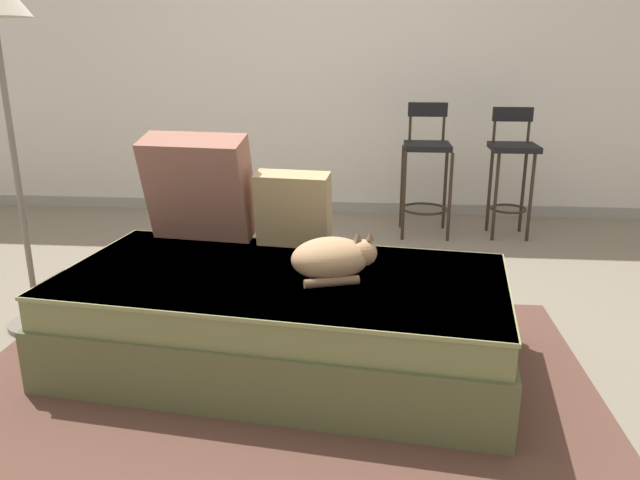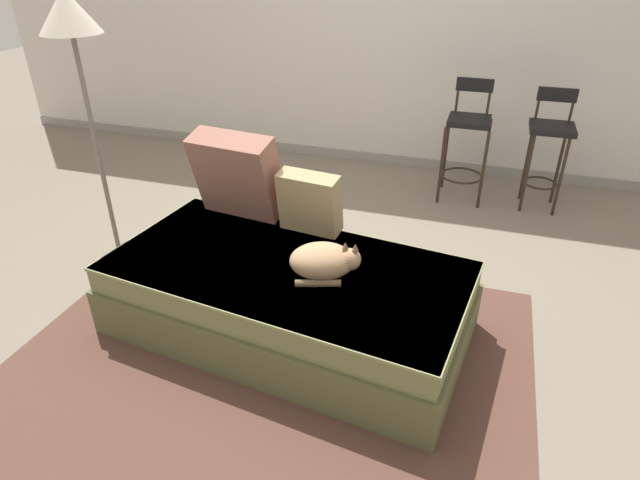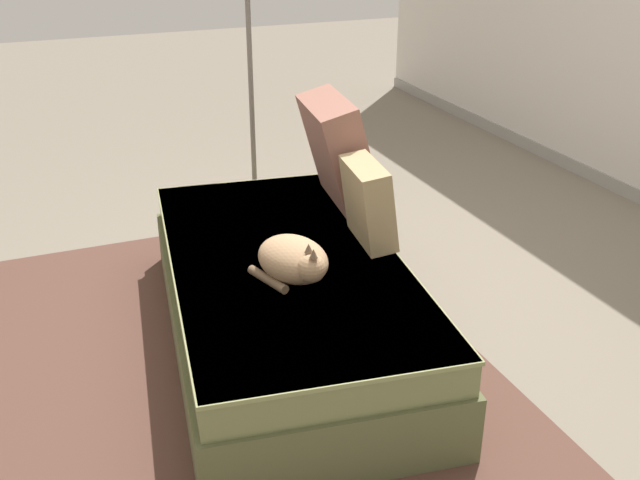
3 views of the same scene
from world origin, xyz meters
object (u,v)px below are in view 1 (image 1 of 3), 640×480
object	(u,v)px
couch	(283,318)
cat	(333,258)
throw_pillow_corner	(199,187)
throw_pillow_middle	(294,209)
bar_stool_near_window	(426,165)
bar_stool_by_doorway	(512,162)

from	to	relation	value
couch	cat	xyz separation A→B (m)	(0.22, -0.03, 0.29)
couch	throw_pillow_corner	bearing A→B (deg)	136.27
throw_pillow_corner	throw_pillow_middle	xyz separation A→B (m)	(0.46, -0.06, -0.08)
couch	throw_pillow_middle	bearing A→B (deg)	89.67
throw_pillow_corner	throw_pillow_middle	distance (m)	0.47
couch	bar_stool_near_window	world-z (taller)	bar_stool_near_window
couch	bar_stool_near_window	bearing A→B (deg)	69.98
bar_stool_near_window	bar_stool_by_doorway	xyz separation A→B (m)	(0.60, 0.00, 0.03)
bar_stool_near_window	bar_stool_by_doorway	size ratio (longest dim) A/B	1.03
throw_pillow_middle	bar_stool_near_window	xyz separation A→B (m)	(0.74, 1.67, -0.08)
couch	throw_pillow_middle	distance (m)	0.54
throw_pillow_middle	throw_pillow_corner	bearing A→B (deg)	172.63
bar_stool_by_doorway	cat	bearing A→B (deg)	-118.46
throw_pillow_middle	cat	xyz separation A→B (m)	(0.21, -0.42, -0.09)
cat	bar_stool_near_window	bearing A→B (deg)	75.71
couch	cat	distance (m)	0.36
throw_pillow_corner	bar_stool_near_window	world-z (taller)	bar_stool_near_window
cat	bar_stool_by_doorway	xyz separation A→B (m)	(1.13, 2.08, 0.04)
cat	bar_stool_near_window	distance (m)	2.15
couch	throw_pillow_corner	world-z (taller)	throw_pillow_corner
throw_pillow_corner	bar_stool_near_window	bearing A→B (deg)	53.06
throw_pillow_middle	cat	distance (m)	0.48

